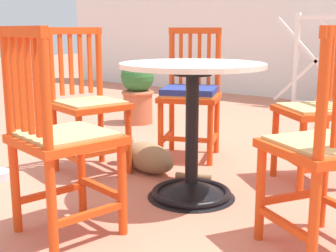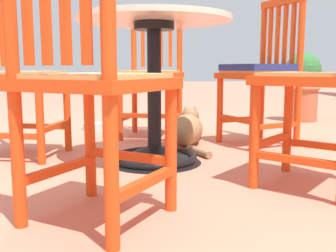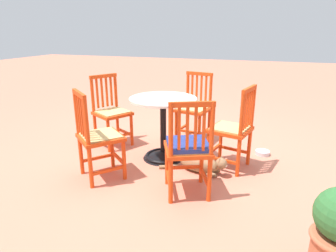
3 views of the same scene
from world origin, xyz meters
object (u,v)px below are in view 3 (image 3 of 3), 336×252
at_px(orange_chair_near_fence, 188,149).
at_px(orange_chair_tucked_in, 111,113).
at_px(orange_chair_by_planter, 194,109).
at_px(orange_chair_facing_out, 98,138).
at_px(orange_chair_at_corner, 233,130).
at_px(cafe_table, 163,135).
at_px(pet_water_bowl, 262,153).
at_px(tabby_cat, 202,164).

height_order(orange_chair_near_fence, orange_chair_tucked_in, same).
bearing_deg(orange_chair_by_planter, orange_chair_near_fence, 102.14).
relative_size(orange_chair_tucked_in, orange_chair_facing_out, 1.00).
bearing_deg(orange_chair_at_corner, orange_chair_facing_out, 28.69).
relative_size(cafe_table, orange_chair_facing_out, 0.83).
distance_m(orange_chair_at_corner, pet_water_bowl, 0.70).
relative_size(orange_chair_at_corner, pet_water_bowl, 5.36).
bearing_deg(orange_chair_at_corner, cafe_table, 1.27).
bearing_deg(orange_chair_near_fence, orange_chair_facing_out, -0.51).
bearing_deg(pet_water_bowl, cafe_table, 23.50).
bearing_deg(orange_chair_at_corner, orange_chair_by_planter, -49.62).
bearing_deg(tabby_cat, orange_chair_facing_out, 24.90).
height_order(cafe_table, orange_chair_by_planter, orange_chair_by_planter).
bearing_deg(orange_chair_tucked_in, orange_chair_at_corner, 173.73).
height_order(cafe_table, tabby_cat, cafe_table).
bearing_deg(orange_chair_facing_out, orange_chair_tucked_in, -68.60).
bearing_deg(orange_chair_by_planter, cafe_table, 76.31).
bearing_deg(tabby_cat, orange_chair_by_planter, -70.37).
distance_m(cafe_table, orange_chair_tucked_in, 0.82).
relative_size(orange_chair_near_fence, orange_chair_by_planter, 1.00).
distance_m(orange_chair_by_planter, pet_water_bowl, 1.05).
bearing_deg(orange_chair_tucked_in, orange_chair_near_fence, 145.83).
xyz_separation_m(orange_chair_near_fence, orange_chair_tucked_in, (1.26, -0.86, -0.01)).
height_order(cafe_table, orange_chair_facing_out, orange_chair_facing_out).
height_order(orange_chair_by_planter, orange_chair_facing_out, same).
relative_size(tabby_cat, pet_water_bowl, 4.38).
distance_m(orange_chair_near_fence, tabby_cat, 0.58).
height_order(orange_chair_near_fence, orange_chair_at_corner, same).
height_order(orange_chair_near_fence, tabby_cat, orange_chair_near_fence).
bearing_deg(orange_chair_tucked_in, tabby_cat, 162.83).
bearing_deg(cafe_table, orange_chair_at_corner, -178.73).
relative_size(orange_chair_at_corner, orange_chair_tucked_in, 1.00).
height_order(orange_chair_near_fence, orange_chair_facing_out, same).
bearing_deg(orange_chair_near_fence, orange_chair_tucked_in, -34.17).
xyz_separation_m(orange_chair_near_fence, tabby_cat, (-0.04, -0.46, -0.35)).
xyz_separation_m(orange_chair_tucked_in, pet_water_bowl, (-1.90, -0.29, -0.41)).
height_order(orange_chair_by_planter, tabby_cat, orange_chair_by_planter).
distance_m(orange_chair_tucked_in, tabby_cat, 1.40).
xyz_separation_m(orange_chair_at_corner, tabby_cat, (0.27, 0.23, -0.34)).
height_order(orange_chair_facing_out, tabby_cat, orange_chair_facing_out).
distance_m(orange_chair_tucked_in, pet_water_bowl, 1.96).
distance_m(orange_chair_near_fence, orange_chair_facing_out, 0.93).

